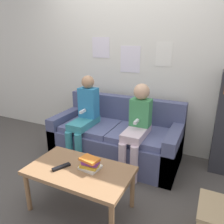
{
  "coord_description": "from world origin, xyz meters",
  "views": [
    {
      "loc": [
        1.11,
        -1.95,
        1.55
      ],
      "look_at": [
        0.0,
        0.37,
        0.68
      ],
      "focal_mm": 35.0,
      "sensor_mm": 36.0,
      "label": 1
    }
  ],
  "objects": [
    {
      "name": "coffee_table",
      "position": [
        0.11,
        -0.54,
        0.38
      ],
      "size": [
        0.94,
        0.54,
        0.43
      ],
      "color": "#8E6642",
      "rests_on": "ground_plane"
    },
    {
      "name": "book_stack",
      "position": [
        0.19,
        -0.49,
        0.48
      ],
      "size": [
        0.19,
        0.17,
        0.11
      ],
      "color": "silver",
      "rests_on": "coffee_table"
    },
    {
      "name": "person_left",
      "position": [
        -0.38,
        0.33,
        0.61
      ],
      "size": [
        0.24,
        0.54,
        1.1
      ],
      "color": "teal",
      "rests_on": "ground_plane"
    },
    {
      "name": "wall_back",
      "position": [
        -0.0,
        0.99,
        1.3
      ],
      "size": [
        8.0,
        0.06,
        2.6
      ],
      "color": "silver",
      "rests_on": "ground_plane"
    },
    {
      "name": "couch",
      "position": [
        0.0,
        0.5,
        0.27
      ],
      "size": [
        1.67,
        0.78,
        0.79
      ],
      "color": "#4C5175",
      "rests_on": "ground_plane"
    },
    {
      "name": "tv_remote",
      "position": [
        -0.05,
        -0.59,
        0.44
      ],
      "size": [
        0.11,
        0.17,
        0.02
      ],
      "rotation": [
        0.0,
        0.0,
        -0.46
      ],
      "color": "black",
      "rests_on": "coffee_table"
    },
    {
      "name": "ground_plane",
      "position": [
        0.0,
        0.0,
        0.0
      ],
      "size": [
        10.0,
        10.0,
        0.0
      ],
      "primitive_type": "plane",
      "color": "#4C4742"
    },
    {
      "name": "person_right",
      "position": [
        0.35,
        0.32,
        0.6
      ],
      "size": [
        0.24,
        0.54,
        1.06
      ],
      "color": "silver",
      "rests_on": "ground_plane"
    }
  ]
}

